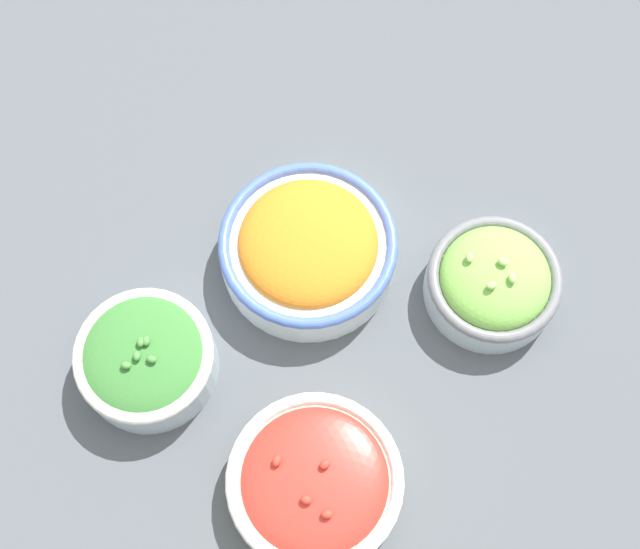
{
  "coord_description": "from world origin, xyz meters",
  "views": [
    {
      "loc": [
        -0.26,
        -0.19,
        0.87
      ],
      "look_at": [
        0.0,
        0.0,
        0.03
      ],
      "focal_mm": 50.0,
      "sensor_mm": 36.0,
      "label": 1
    }
  ],
  "objects_px": {
    "bowl_broccoli": "(146,359)",
    "bowl_lettuce": "(493,281)",
    "bowl_carrots": "(308,248)",
    "bowl_cherry_tomatoes": "(315,482)"
  },
  "relations": [
    {
      "from": "bowl_carrots",
      "to": "bowl_lettuce",
      "type": "xyz_separation_m",
      "value": [
        0.09,
        -0.17,
        -0.0
      ]
    },
    {
      "from": "bowl_cherry_tomatoes",
      "to": "bowl_lettuce",
      "type": "xyz_separation_m",
      "value": [
        0.27,
        -0.02,
        0.0
      ]
    },
    {
      "from": "bowl_carrots",
      "to": "bowl_broccoli",
      "type": "bearing_deg",
      "value": 163.91
    },
    {
      "from": "bowl_carrots",
      "to": "bowl_cherry_tomatoes",
      "type": "bearing_deg",
      "value": -140.87
    },
    {
      "from": "bowl_carrots",
      "to": "bowl_cherry_tomatoes",
      "type": "height_order",
      "value": "bowl_carrots"
    },
    {
      "from": "bowl_lettuce",
      "to": "bowl_broccoli",
      "type": "bearing_deg",
      "value": 140.65
    },
    {
      "from": "bowl_cherry_tomatoes",
      "to": "bowl_lettuce",
      "type": "relative_size",
      "value": 1.22
    },
    {
      "from": "bowl_broccoli",
      "to": "bowl_lettuce",
      "type": "xyz_separation_m",
      "value": [
        0.27,
        -0.22,
        -0.0
      ]
    },
    {
      "from": "bowl_cherry_tomatoes",
      "to": "bowl_lettuce",
      "type": "distance_m",
      "value": 0.27
    },
    {
      "from": "bowl_carrots",
      "to": "bowl_broccoli",
      "type": "distance_m",
      "value": 0.2
    }
  ]
}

